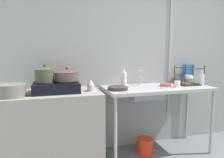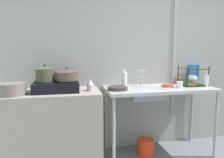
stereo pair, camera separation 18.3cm
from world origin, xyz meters
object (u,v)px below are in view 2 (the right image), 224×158
(pot_on_right_burner, at_px, (67,75))
(cup_by_rack, at_px, (179,85))
(percolator, at_px, (90,85))
(pot_beside_stove, at_px, (13,89))
(sink_basin, at_px, (146,93))
(pot_on_left_burner, at_px, (45,74))
(bottle_by_rack, at_px, (206,80))
(stove, at_px, (56,86))
(cereal_box, at_px, (193,74))
(bucket_on_floor, at_px, (146,147))
(small_bowl_on_drainboard, at_px, (168,85))
(utensil_jar, at_px, (179,80))
(frying_pan, at_px, (118,88))
(dish_rack, at_px, (192,81))
(faucet, at_px, (142,75))
(bottle_by_sink, at_px, (124,80))

(pot_on_right_burner, bearing_deg, cup_by_rack, -3.45)
(pot_on_right_burner, distance_m, percolator, 0.30)
(pot_beside_stove, height_order, sink_basin, pot_beside_stove)
(pot_on_left_burner, bearing_deg, bottle_by_rack, -1.61)
(stove, bearing_deg, cup_by_rack, -3.17)
(cereal_box, relative_size, bucket_on_floor, 1.23)
(percolator, distance_m, bucket_on_floor, 1.13)
(small_bowl_on_drainboard, height_order, bottle_by_rack, bottle_by_rack)
(utensil_jar, bearing_deg, cereal_box, 2.29)
(cereal_box, bearing_deg, stove, -175.22)
(stove, xyz_separation_m, utensil_jar, (1.72, 0.24, -0.01))
(percolator, bearing_deg, frying_pan, -2.36)
(pot_on_left_burner, height_order, dish_rack, pot_on_left_burner)
(dish_rack, bearing_deg, small_bowl_on_drainboard, -175.79)
(faucet, distance_m, cup_by_rack, 0.50)
(pot_beside_stove, bearing_deg, bottle_by_sink, 7.34)
(percolator, distance_m, cereal_box, 1.59)
(bucket_on_floor, bearing_deg, sink_basin, 100.81)
(bottle_by_rack, bearing_deg, dish_rack, 141.11)
(bottle_by_rack, bearing_deg, percolator, 179.31)
(frying_pan, relative_size, small_bowl_on_drainboard, 1.68)
(faucet, distance_m, cereal_box, 0.85)
(sink_basin, relative_size, bottle_by_sink, 1.76)
(percolator, bearing_deg, bottle_by_rack, -0.69)
(pot_on_right_burner, height_order, pot_beside_stove, pot_on_right_burner)
(dish_rack, relative_size, bottle_by_rack, 1.60)
(small_bowl_on_drainboard, bearing_deg, stove, -179.08)
(dish_rack, height_order, small_bowl_on_drainboard, dish_rack)
(small_bowl_on_drainboard, relative_size, bottle_by_sink, 0.60)
(stove, distance_m, pot_on_right_burner, 0.18)
(pot_on_right_burner, height_order, sink_basin, pot_on_right_burner)
(percolator, relative_size, utensil_jar, 0.65)
(cup_by_rack, bearing_deg, cereal_box, 38.69)
(bucket_on_floor, bearing_deg, pot_on_right_burner, 179.31)
(stove, height_order, bottle_by_sink, bottle_by_sink)
(sink_basin, distance_m, small_bowl_on_drainboard, 0.32)
(pot_on_left_burner, distance_m, bottle_by_rack, 2.08)
(frying_pan, relative_size, bottle_by_rack, 1.21)
(percolator, bearing_deg, bucket_on_floor, 2.15)
(frying_pan, distance_m, bottle_by_sink, 0.17)
(stove, height_order, sink_basin, stove)
(bottle_by_sink, height_order, bucket_on_floor, bottle_by_sink)
(pot_on_right_burner, height_order, cereal_box, pot_on_right_burner)
(pot_on_left_burner, bearing_deg, pot_on_right_burner, -0.00)
(stove, distance_m, utensil_jar, 1.74)
(pot_beside_stove, bearing_deg, small_bowl_on_drainboard, 4.43)
(pot_beside_stove, relative_size, bucket_on_floor, 1.23)
(bucket_on_floor, bearing_deg, cup_by_rack, -9.97)
(cup_by_rack, xyz_separation_m, bottle_by_rack, (0.41, 0.03, 0.04))
(pot_on_right_burner, height_order, bottle_by_sink, pot_on_right_burner)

